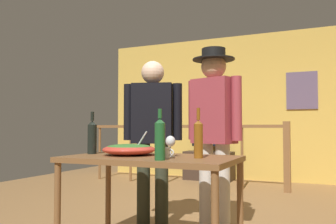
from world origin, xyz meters
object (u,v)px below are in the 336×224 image
tv_console (209,166)px  person_standing_left (153,129)px  stair_railing (212,145)px  serving_table (151,166)px  wine_bottle_green (160,138)px  wine_bottle_dark (92,136)px  wine_glass (170,142)px  flat_screen_tv (208,138)px  person_standing_right (214,123)px  salad_bowl (129,149)px  framed_picture (302,90)px  wine_bottle_amber (198,138)px  mug_white (165,153)px

tv_console → person_standing_left: (0.47, -3.28, 0.70)m
stair_railing → serving_table: stair_railing is taller
wine_bottle_green → wine_bottle_dark: wine_bottle_dark is taller
wine_bottle_green → wine_glass: bearing=100.4°
flat_screen_tv → wine_bottle_dark: bearing=-86.9°
wine_bottle_dark → person_standing_right: bearing=35.1°
salad_bowl → wine_glass: bearing=1.2°
flat_screen_tv → wine_glass: size_ratio=3.85×
framed_picture → wine_bottle_amber: framed_picture is taller
stair_railing → person_standing_right: 2.68m
serving_table → person_standing_left: 0.78m
tv_console → flat_screen_tv: size_ratio=1.45×
stair_railing → person_standing_left: 2.56m
serving_table → wine_bottle_dark: bearing=177.1°
flat_screen_tv → wine_bottle_dark: wine_bottle_dark is taller
stair_railing → flat_screen_tv: 0.78m
flat_screen_tv → wine_bottle_dark: (0.21, -3.87, 0.11)m
flat_screen_tv → serving_table: (0.78, -3.90, -0.11)m
framed_picture → wine_glass: 4.31m
framed_picture → salad_bowl: 4.40m
stair_railing → person_standing_right: bearing=-72.6°
framed_picture → person_standing_right: (-0.54, -3.57, -0.62)m
framed_picture → flat_screen_tv: 1.87m
person_standing_right → serving_table: bearing=81.7°
salad_bowl → mug_white: size_ratio=3.70×
wine_glass → person_standing_left: bearing=127.0°
wine_bottle_dark → framed_picture: bearing=71.2°
salad_bowl → wine_bottle_amber: (0.60, -0.03, 0.10)m
salad_bowl → wine_bottle_dark: bearing=-179.6°
serving_table → mug_white: 0.25m
stair_railing → serving_table: 3.23m
tv_console → salad_bowl: bearing=-81.7°
flat_screen_tv → wine_bottle_amber: 4.07m
wine_glass → wine_bottle_dark: (-0.73, -0.01, 0.04)m
mug_white → serving_table: bearing=144.6°
wine_bottle_dark → mug_white: (0.75, -0.16, -0.11)m
serving_table → wine_bottle_amber: wine_bottle_amber is taller
stair_railing → wine_bottle_dark: size_ratio=9.75×
serving_table → wine_glass: 0.24m
serving_table → person_standing_left: person_standing_left is taller
wine_glass → stair_railing: bearing=101.3°
tv_console → person_standing_right: person_standing_right is taller
wine_bottle_green → person_standing_right: size_ratio=0.21×
serving_table → person_standing_right: person_standing_right is taller
person_standing_left → mug_white: bearing=104.9°
stair_railing → tv_console: size_ratio=3.89×
wine_bottle_green → wine_bottle_amber: wine_bottle_amber is taller
stair_railing → tv_console: stair_railing is taller
wine_glass → mug_white: size_ratio=1.38×
serving_table → tv_console: bearing=101.3°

